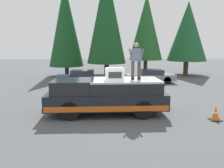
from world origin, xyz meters
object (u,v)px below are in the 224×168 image
Objects in this scene: person_on_truck_bed at (136,60)px; parked_car_navy at (82,77)px; compressor_unit at (115,74)px; pickup_truck at (106,96)px; traffic_cone at (216,114)px; parked_car_grey at (151,76)px.

parked_car_navy is at bearing 19.76° from person_on_truck_bed.
compressor_unit is 0.20× the size of parked_car_navy.
pickup_truck is 8.92m from parked_car_navy.
traffic_cone is (-1.22, -3.31, -2.26)m from person_on_truck_bed.
traffic_cone is (-10.33, -0.58, -0.29)m from parked_car_grey.
person_on_truck_bed is (0.14, -0.99, 0.62)m from compressor_unit.
compressor_unit is 9.24m from parked_car_navy.
traffic_cone is at bearing -147.09° from parked_car_navy.
person_on_truck_bed is 9.71m from parked_car_grey.
parked_car_grey is at bearing -24.25° from pickup_truck.
traffic_cone is (-1.08, -4.30, -1.64)m from compressor_unit.
parked_car_navy reaches higher than traffic_cone.
person_on_truck_bed reaches higher than compressor_unit.
person_on_truck_bed reaches higher than parked_car_grey.
parked_car_navy is (8.88, 2.15, -1.35)m from compressor_unit.
pickup_truck is at bearing 155.75° from parked_car_grey.
pickup_truck is at bearing 75.31° from traffic_cone.
parked_car_grey and parked_car_navy have the same top height.
parked_car_grey is at bearing -86.42° from parked_car_navy.
person_on_truck_bed reaches higher than parked_car_navy.
parked_car_grey is 1.00× the size of parked_car_navy.
parked_car_grey is (9.25, -3.72, -1.35)m from compressor_unit.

